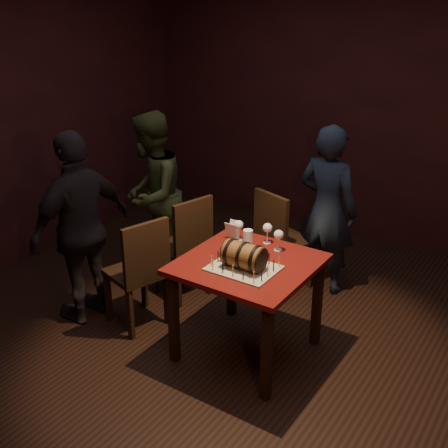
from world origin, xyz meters
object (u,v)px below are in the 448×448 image
(wine_glass_right, at_px, (279,236))
(pint_of_ale, at_px, (248,240))
(wine_glass_mid, at_px, (267,229))
(chair_left_rear, at_px, (186,242))
(chair_left_front, at_px, (141,268))
(barrel_cake, at_px, (244,256))
(wine_glass_left, at_px, (239,226))
(person_back, at_px, (327,210))
(pub_table, at_px, (248,276))
(person_left_front, at_px, (81,228))
(person_left_rear, at_px, (152,195))
(chair_back, at_px, (279,235))

(wine_glass_right, xyz_separation_m, pint_of_ale, (-0.20, -0.10, -0.05))
(wine_glass_mid, bearing_deg, wine_glass_right, -26.91)
(pint_of_ale, bearing_deg, chair_left_rear, 162.86)
(pint_of_ale, bearing_deg, chair_left_front, -155.42)
(barrel_cake, xyz_separation_m, wine_glass_left, (-0.28, 0.38, 0.02))
(wine_glass_mid, xyz_separation_m, chair_left_front, (-0.82, -0.51, -0.34))
(chair_left_front, distance_m, person_back, 1.69)
(pub_table, bearing_deg, person_left_front, -168.46)
(wine_glass_left, xyz_separation_m, chair_left_front, (-0.62, -0.44, -0.35))
(chair_left_front, bearing_deg, person_back, 56.64)
(barrel_cake, bearing_deg, person_left_rear, 152.81)
(barrel_cake, height_order, person_left_front, person_left_front)
(chair_back, distance_m, chair_left_rear, 0.81)
(pint_of_ale, distance_m, chair_left_front, 0.88)
(chair_back, distance_m, chair_left_front, 1.28)
(person_left_rear, bearing_deg, pub_table, 44.24)
(chair_left_rear, distance_m, person_back, 1.25)
(pub_table, height_order, chair_left_front, chair_left_front)
(barrel_cake, relative_size, chair_back, 0.36)
(barrel_cake, bearing_deg, wine_glass_left, 126.47)
(chair_back, xyz_separation_m, person_left_rear, (-1.15, -0.34, 0.24))
(wine_glass_mid, distance_m, wine_glass_right, 0.15)
(person_left_rear, bearing_deg, wine_glass_right, 55.02)
(pint_of_ale, bearing_deg, wine_glass_left, 146.09)
(pub_table, bearing_deg, pint_of_ale, 122.19)
(chair_back, bearing_deg, chair_left_front, -117.52)
(chair_left_front, bearing_deg, person_left_rear, 124.75)
(chair_left_front, xyz_separation_m, person_left_rear, (-0.56, 0.80, 0.24))
(wine_glass_right, xyz_separation_m, chair_left_rear, (-0.95, 0.13, -0.35))
(pub_table, relative_size, wine_glass_right, 5.59)
(pint_of_ale, bearing_deg, pub_table, -57.81)
(chair_left_rear, xyz_separation_m, person_left_rear, (-0.56, 0.23, 0.24))
(wine_glass_left, bearing_deg, pint_of_ale, -33.91)
(wine_glass_left, relative_size, pint_of_ale, 1.07)
(pub_table, height_order, barrel_cake, barrel_cake)
(chair_back, height_order, chair_left_rear, same)
(chair_back, relative_size, person_left_front, 0.59)
(chair_left_rear, relative_size, person_left_rear, 0.61)
(wine_glass_left, xyz_separation_m, wine_glass_right, (0.34, 0.01, 0.00))
(wine_glass_left, bearing_deg, chair_left_front, -144.59)
(person_left_front, bearing_deg, person_back, 141.92)
(pint_of_ale, bearing_deg, barrel_cake, -63.46)
(person_left_front, bearing_deg, pub_table, 106.63)
(person_left_rear, bearing_deg, chair_left_rear, 46.40)
(chair_left_rear, bearing_deg, person_left_rear, 158.04)
(person_left_rear, height_order, person_left_front, person_left_front)
(wine_glass_left, xyz_separation_m, wine_glass_mid, (0.21, 0.07, -0.00))
(wine_glass_mid, relative_size, chair_left_front, 0.17)
(wine_glass_mid, bearing_deg, person_left_front, -154.71)
(person_left_rear, bearing_deg, wine_glass_mid, 56.41)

